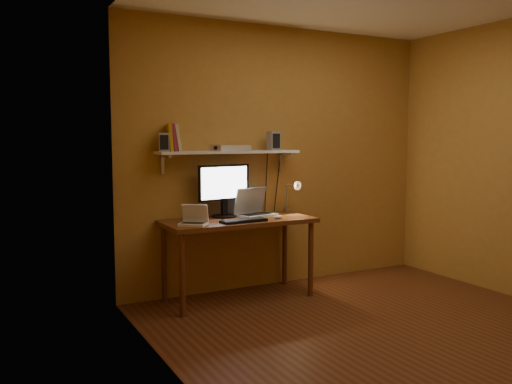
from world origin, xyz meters
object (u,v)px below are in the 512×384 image
desk (239,228)px  monitor (224,188)px  laptop (253,208)px  mouse (278,217)px  keyboard (244,221)px  netbook (194,219)px  router (233,148)px  wall_shelf (229,152)px  desk_lamp (293,192)px  speaker_right (274,141)px  shelf_camera (215,148)px  speaker_left (164,142)px

desk → monitor: size_ratio=2.56×
laptop → mouse: size_ratio=4.78×
keyboard → mouse: bearing=1.7°
netbook → router: 0.85m
keyboard → mouse: (0.38, 0.04, 0.00)m
netbook → mouse: size_ratio=3.22×
wall_shelf → desk: bearing=-90.0°
laptop → monitor: bearing=157.9°
monitor → desk_lamp: 0.73m
desk_lamp → speaker_right: size_ratio=2.06×
mouse → router: (-0.30, 0.32, 0.63)m
shelf_camera → router: (0.21, 0.06, -0.00)m
wall_shelf → speaker_right: (0.47, -0.01, 0.11)m
desk_lamp → desk: bearing=-169.2°
desk_lamp → monitor: bearing=175.4°
monitor → desk: bearing=-81.1°
desk_lamp → speaker_right: 0.54m
speaker_left → router: (0.68, 0.01, -0.06)m
laptop → desk_lamp: size_ratio=1.12×
monitor → mouse: bearing=-47.2°
keyboard → router: size_ratio=1.37×
desk → laptop: laptop is taller
netbook → speaker_right: 1.20m
wall_shelf → keyboard: bearing=-94.8°
router → monitor: bearing=-176.1°
laptop → netbook: (-0.71, -0.26, -0.02)m
monitor → wall_shelf: bearing=0.9°
netbook → speaker_left: 0.74m
wall_shelf → netbook: 0.80m
router → desk_lamp: bearing=-5.9°
shelf_camera → desk_lamp: bearing=-0.0°
router → speaker_left: bearing=-179.0°
monitor → router: size_ratio=1.77×
desk → speaker_right: size_ratio=7.68×
desk → mouse: size_ratio=15.97×
keyboard → speaker_right: 0.93m
netbook → monitor: bearing=75.1°
desk → shelf_camera: bearing=143.4°
shelf_camera → mouse: bearing=-26.8°
monitor → speaker_left: speaker_left is taller
netbook → desk_lamp: 1.18m
desk → speaker_left: (-0.64, 0.18, 0.79)m
speaker_right → router: (-0.43, 0.01, -0.07)m
keyboard → speaker_right: size_ratio=2.33×
desk_lamp → laptop: bearing=177.4°
keyboard → router: bearing=74.9°
laptop → mouse: (0.11, -0.28, -0.05)m
monitor → speaker_left: 0.72m
netbook → wall_shelf: bearing=72.5°
mouse → speaker_left: speaker_left is taller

